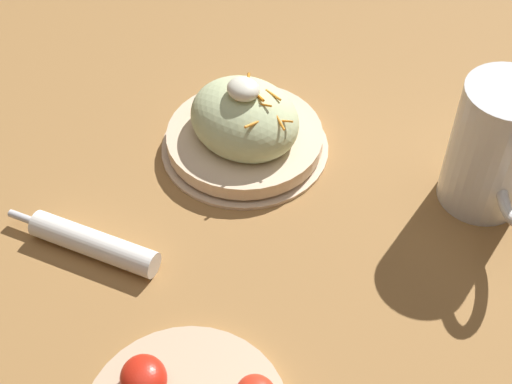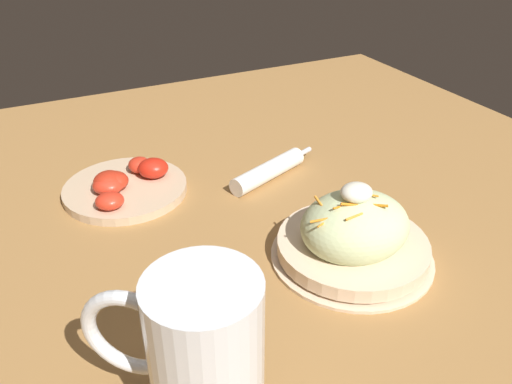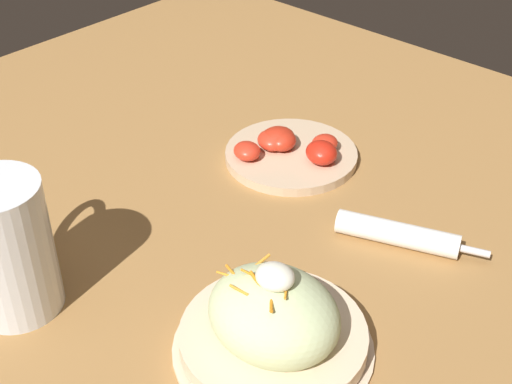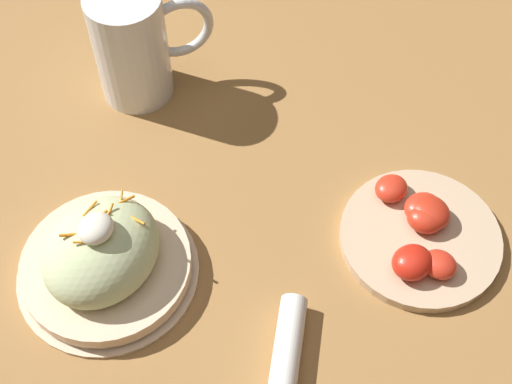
# 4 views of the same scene
# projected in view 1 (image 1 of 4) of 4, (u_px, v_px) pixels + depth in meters

# --- Properties ---
(ground_plane) EXTENTS (1.43, 1.43, 0.00)m
(ground_plane) POSITION_uv_depth(u_px,v_px,m) (296.00, 231.00, 0.83)
(ground_plane) COLOR #9E703D
(salad_plate) EXTENTS (0.21, 0.21, 0.11)m
(salad_plate) POSITION_uv_depth(u_px,v_px,m) (245.00, 128.00, 0.90)
(salad_plate) COLOR beige
(salad_plate) RESTS_ON ground_plane
(beer_mug) EXTENTS (0.14, 0.13, 0.16)m
(beer_mug) POSITION_uv_depth(u_px,v_px,m) (493.00, 155.00, 0.82)
(beer_mug) COLOR white
(beer_mug) RESTS_ON ground_plane
(napkin_roll) EXTENTS (0.18, 0.09, 0.03)m
(napkin_roll) POSITION_uv_depth(u_px,v_px,m) (92.00, 243.00, 0.80)
(napkin_roll) COLOR white
(napkin_roll) RESTS_ON ground_plane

